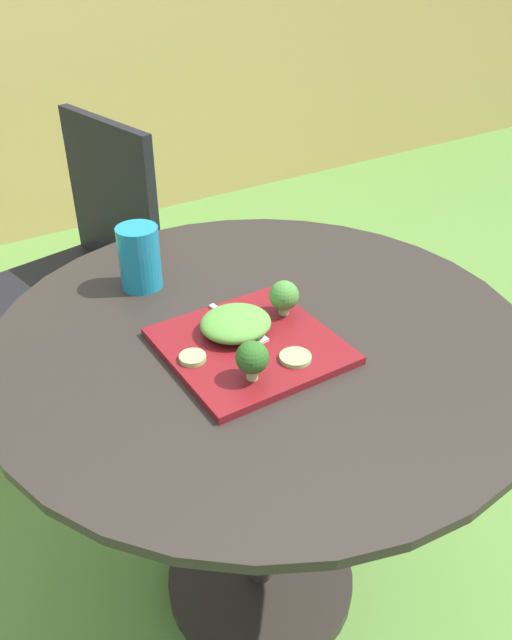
# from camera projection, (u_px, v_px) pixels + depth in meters

# --- Properties ---
(ground_plane) EXTENTS (12.00, 12.00, 0.00)m
(ground_plane) POSITION_uv_depth(u_px,v_px,m) (260.00, 583.00, 1.53)
(ground_plane) COLOR #568438
(patio_table) EXTENTS (0.97, 0.97, 0.74)m
(patio_table) POSITION_uv_depth(u_px,v_px,m) (261.00, 431.00, 1.26)
(patio_table) COLOR #28231E
(patio_table) RESTS_ON ground_plane
(patio_chair) EXTENTS (0.52, 0.52, 0.90)m
(patio_chair) POSITION_uv_depth(u_px,v_px,m) (86.00, 255.00, 1.84)
(patio_chair) COLOR black
(patio_chair) RESTS_ON ground_plane
(salad_plate) EXTENTS (0.28, 0.28, 0.01)m
(salad_plate) POSITION_uv_depth(u_px,v_px,m) (250.00, 346.00, 1.07)
(salad_plate) COLOR maroon
(salad_plate) RESTS_ON patio_table
(drinking_glass) EXTENTS (0.08, 0.08, 0.13)m
(drinking_glass) POSITION_uv_depth(u_px,v_px,m) (140.00, 261.00, 1.23)
(drinking_glass) COLOR teal
(drinking_glass) RESTS_ON patio_table
(fork) EXTENTS (0.03, 0.15, 0.00)m
(fork) POSITION_uv_depth(u_px,v_px,m) (242.00, 327.00, 1.11)
(fork) COLOR silver
(fork) RESTS_ON salad_plate
(lettuce_mound) EXTENTS (0.12, 0.12, 0.04)m
(lettuce_mound) POSITION_uv_depth(u_px,v_px,m) (235.00, 322.00, 1.09)
(lettuce_mound) COLOR #519338
(lettuce_mound) RESTS_ON salad_plate
(broccoli_floret_0) EXTENTS (0.05, 0.05, 0.07)m
(broccoli_floret_0) POSITION_uv_depth(u_px,v_px,m) (284.00, 296.00, 1.13)
(broccoli_floret_0) COLOR #99B770
(broccoli_floret_0) RESTS_ON salad_plate
(broccoli_floret_1) EXTENTS (0.05, 0.05, 0.07)m
(broccoli_floret_1) POSITION_uv_depth(u_px,v_px,m) (252.00, 358.00, 0.97)
(broccoli_floret_1) COLOR #99B770
(broccoli_floret_1) RESTS_ON salad_plate
(cucumber_slice_0) EXTENTS (0.04, 0.04, 0.01)m
(cucumber_slice_0) POSITION_uv_depth(u_px,v_px,m) (193.00, 358.00, 1.03)
(cucumber_slice_0) COLOR #8EB766
(cucumber_slice_0) RESTS_ON salad_plate
(cucumber_slice_1) EXTENTS (0.05, 0.05, 0.01)m
(cucumber_slice_1) POSITION_uv_depth(u_px,v_px,m) (295.00, 358.00, 1.03)
(cucumber_slice_1) COLOR #8EB766
(cucumber_slice_1) RESTS_ON salad_plate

